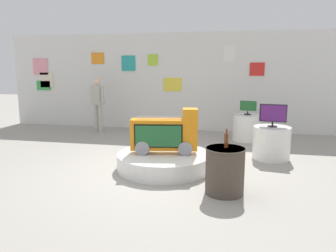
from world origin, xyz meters
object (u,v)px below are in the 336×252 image
bottle_on_side_table (226,140)px  tv_on_left_rear (273,114)px  display_pedestal_left_rear (271,143)px  display_pedestal_center_rear (247,128)px  novelty_firetruck_tv (165,135)px  tv_on_center_rear (248,107)px  shopper_browsing_near_truck (98,101)px  side_table_round (225,170)px  main_display_pedestal (164,161)px

bottle_on_side_table → tv_on_left_rear: bearing=66.9°
display_pedestal_left_rear → bottle_on_side_table: bottle_on_side_table is taller
bottle_on_side_table → display_pedestal_center_rear: bearing=83.2°
novelty_firetruck_tv → display_pedestal_center_rear: bearing=60.7°
novelty_firetruck_tv → display_pedestal_left_rear: novelty_firetruck_tv is taller
display_pedestal_left_rear → tv_on_center_rear: bearing=104.5°
shopper_browsing_near_truck → side_table_round: bearing=-46.8°
display_pedestal_center_rear → bottle_on_side_table: size_ratio=2.56×
main_display_pedestal → tv_on_center_rear: bearing=60.3°
display_pedestal_center_rear → tv_on_center_rear: bearing=-79.8°
tv_on_left_rear → bottle_on_side_table: (-0.88, -2.06, -0.12)m
display_pedestal_left_rear → main_display_pedestal: bearing=-151.1°
side_table_round → tv_on_center_rear: bearing=83.1°
side_table_round → display_pedestal_center_rear: bearing=83.2°
novelty_firetruck_tv → tv_on_left_rear: bearing=29.1°
tv_on_left_rear → side_table_round: bearing=-113.0°
main_display_pedestal → side_table_round: (1.14, -0.98, 0.21)m
bottle_on_side_table → tv_on_center_rear: bearing=83.2°
tv_on_left_rear → bottle_on_side_table: 2.24m
novelty_firetruck_tv → tv_on_left_rear: (2.00, 1.12, 0.29)m
display_pedestal_center_rear → shopper_browsing_near_truck: shopper_browsing_near_truck is taller
main_display_pedestal → side_table_round: 1.52m
novelty_firetruck_tv → bottle_on_side_table: (1.12, -0.94, 0.17)m
bottle_on_side_table → shopper_browsing_near_truck: 5.49m
display_pedestal_center_rear → bottle_on_side_table: 3.80m
side_table_round → bottle_on_side_table: bearing=77.7°
main_display_pedestal → novelty_firetruck_tv: novelty_firetruck_tv is taller
display_pedestal_left_rear → bottle_on_side_table: 2.29m
tv_on_center_rear → side_table_round: tv_on_center_rear is taller
main_display_pedestal → tv_on_left_rear: 2.44m
tv_on_left_rear → display_pedestal_center_rear: (-0.43, 1.68, -0.60)m
tv_on_left_rear → display_pedestal_center_rear: bearing=104.5°
tv_on_left_rear → tv_on_center_rear: bearing=104.5°
display_pedestal_left_rear → shopper_browsing_near_truck: bearing=157.7°
main_display_pedestal → tv_on_left_rear: bearing=28.8°
display_pedestal_left_rear → tv_on_center_rear: tv_on_center_rear is taller
side_table_round → display_pedestal_left_rear: bearing=67.1°
tv_on_left_rear → shopper_browsing_near_truck: (-4.66, 1.92, -0.00)m
main_display_pedestal → display_pedestal_left_rear: bearing=28.9°
display_pedestal_left_rear → side_table_round: (-0.89, -2.10, 0.02)m
bottle_on_side_table → shopper_browsing_near_truck: bearing=133.5°
main_display_pedestal → shopper_browsing_near_truck: shopper_browsing_near_truck is taller
tv_on_left_rear → display_pedestal_left_rear: bearing=98.2°
novelty_firetruck_tv → shopper_browsing_near_truck: 4.04m
side_table_round → tv_on_left_rear: bearing=67.0°
display_pedestal_center_rear → tv_on_center_rear: 0.55m
tv_on_left_rear → display_pedestal_center_rear: size_ratio=0.74×
display_pedestal_left_rear → side_table_round: 2.28m
main_display_pedestal → shopper_browsing_near_truck: bearing=131.0°
shopper_browsing_near_truck → display_pedestal_center_rear: bearing=-3.3°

